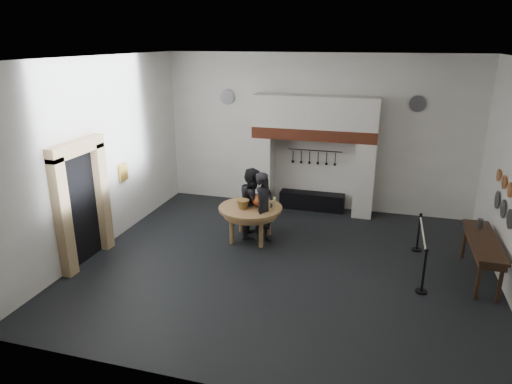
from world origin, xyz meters
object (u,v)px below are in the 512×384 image
(work_table, at_px, (250,208))
(visitor_near, at_px, (264,209))
(side_table, at_px, (484,240))
(visitor_far, at_px, (253,202))
(iron_range, at_px, (312,201))
(barrier_post_far, at_px, (419,233))
(barrier_post_near, at_px, (424,272))

(work_table, distance_m, visitor_near, 0.42)
(work_table, xyz_separation_m, side_table, (5.24, -0.57, 0.03))
(visitor_far, relative_size, side_table, 0.82)
(iron_range, relative_size, side_table, 0.86)
(barrier_post_far, bearing_deg, visitor_near, -170.46)
(visitor_near, distance_m, side_table, 4.88)
(barrier_post_near, bearing_deg, visitor_far, 156.26)
(side_table, relative_size, barrier_post_far, 2.44)
(iron_range, bearing_deg, visitor_far, -116.36)
(work_table, height_order, barrier_post_far, barrier_post_far)
(visitor_near, relative_size, barrier_post_far, 2.04)
(visitor_near, bearing_deg, side_table, -80.11)
(work_table, bearing_deg, visitor_far, 92.43)
(visitor_near, height_order, barrier_post_near, visitor_near)
(visitor_near, xyz_separation_m, visitor_far, (-0.40, 0.40, -0.02))
(iron_range, distance_m, side_table, 5.22)
(visitor_far, bearing_deg, side_table, -106.37)
(side_table, height_order, barrier_post_near, same)
(visitor_far, xyz_separation_m, side_table, (5.26, -0.84, -0.03))
(work_table, bearing_deg, barrier_post_far, 6.75)
(side_table, height_order, barrier_post_far, same)
(iron_range, distance_m, barrier_post_far, 3.60)
(visitor_far, bearing_deg, visitor_near, -142.33)
(iron_range, xyz_separation_m, visitor_near, (-0.76, -2.73, 0.67))
(work_table, xyz_separation_m, visitor_near, (0.39, -0.14, 0.08))
(iron_range, xyz_separation_m, visitor_far, (-1.16, -2.33, 0.65))
(work_table, distance_m, visitor_far, 0.27)
(barrier_post_near, relative_size, barrier_post_far, 1.00)
(side_table, bearing_deg, iron_range, 142.31)
(visitor_near, distance_m, barrier_post_far, 3.74)
(iron_range, height_order, visitor_far, visitor_far)
(iron_range, xyz_separation_m, side_table, (4.10, -3.17, 0.62))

